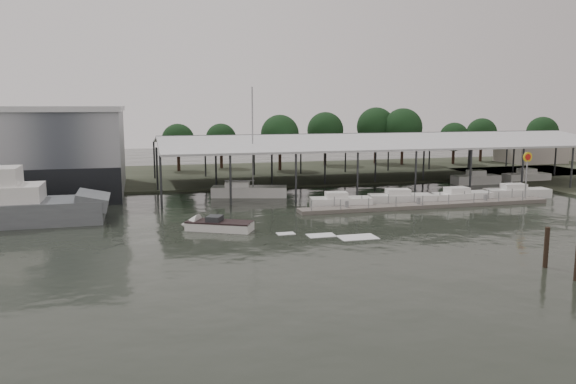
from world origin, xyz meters
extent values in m
plane|color=black|center=(0.00, 0.00, 0.00)|extent=(200.00, 200.00, 0.00)
cube|color=#3C4231|center=(0.00, 42.00, 0.10)|extent=(140.00, 30.00, 0.30)
cube|color=gray|center=(-28.00, 30.00, 5.00)|extent=(24.00, 20.00, 10.00)
cube|color=black|center=(-28.00, 19.95, 2.00)|extent=(24.00, 0.30, 4.00)
cube|color=silver|center=(-28.00, 30.00, 10.20)|extent=(24.50, 20.50, 0.60)
cube|color=#2E3033|center=(17.00, 28.00, 6.76)|extent=(58.00, 0.40, 0.30)
cylinder|color=#2E3033|center=(-12.00, 16.50, 2.75)|extent=(0.24, 0.24, 5.50)
cylinder|color=#2E3033|center=(-12.00, 39.50, 2.75)|extent=(0.24, 0.24, 5.50)
cylinder|color=#2E3033|center=(46.00, 39.50, 2.75)|extent=(0.24, 0.24, 5.50)
cube|color=slate|center=(15.00, 10.00, 0.20)|extent=(28.00, 2.00, 0.40)
cylinder|color=gray|center=(2.00, 9.10, 0.80)|extent=(0.10, 0.10, 1.20)
cylinder|color=gray|center=(28.00, 10.90, 0.80)|extent=(0.10, 0.10, 1.20)
cube|color=gray|center=(14.00, 10.00, 0.70)|extent=(0.30, 0.30, 0.70)
cylinder|color=gray|center=(27.00, 10.00, 2.50)|extent=(0.16, 0.16, 5.00)
cylinder|color=yellow|center=(27.00, 10.00, 5.00)|extent=(1.10, 0.12, 1.10)
cylinder|color=red|center=(27.00, 9.93, 5.00)|extent=(0.70, 0.05, 0.70)
cube|color=gray|center=(55.00, 45.00, 2.00)|extent=(10.00, 8.00, 4.00)
cube|color=slate|center=(-25.41, 11.86, 0.90)|extent=(15.96, 5.35, 2.40)
cube|color=slate|center=(-18.41, 11.91, 1.90)|extent=(3.09, 5.03, 1.77)
cube|color=white|center=(-1.75, 21.51, 0.50)|extent=(9.10, 4.75, 1.40)
cube|color=white|center=(-3.10, 21.87, 1.40)|extent=(3.16, 2.45, 0.80)
cylinder|color=gray|center=(-1.33, 21.40, 6.81)|extent=(0.16, 0.16, 11.74)
cylinder|color=gray|center=(-2.85, 21.80, 1.90)|extent=(3.41, 1.01, 0.12)
cube|color=white|center=(-7.65, 4.59, 0.35)|extent=(5.91, 4.38, 0.90)
cone|color=white|center=(-10.09, 5.87, 0.35)|extent=(2.35, 2.51, 2.00)
cube|color=black|center=(-7.65, 4.59, 0.75)|extent=(5.94, 4.43, 0.12)
cube|color=#2E3033|center=(-8.04, 4.80, 1.00)|extent=(1.71, 1.80, 0.50)
cube|color=silver|center=(-2.50, 1.89, 0.02)|extent=(2.30, 1.50, 0.04)
cube|color=silver|center=(0.16, 0.50, 0.02)|extent=(3.10, 2.00, 0.04)
cube|color=silver|center=(2.82, -0.89, 0.02)|extent=(3.90, 2.50, 0.04)
cube|color=white|center=(6.16, 12.17, 0.50)|extent=(6.59, 3.08, 1.10)
cube|color=white|center=(5.66, 12.17, 1.30)|extent=(2.42, 1.90, 0.70)
cube|color=white|center=(13.33, 12.46, 0.50)|extent=(7.42, 3.46, 1.10)
cube|color=white|center=(12.83, 12.46, 1.30)|extent=(2.75, 2.03, 0.70)
cube|color=white|center=(20.18, 11.95, 0.50)|extent=(7.15, 2.54, 1.10)
cube|color=white|center=(19.68, 11.95, 1.30)|extent=(2.54, 1.72, 0.70)
cube|color=white|center=(28.06, 12.76, 0.50)|extent=(7.63, 3.05, 1.10)
cube|color=white|center=(27.56, 12.76, 1.30)|extent=(2.77, 1.90, 0.70)
cylinder|color=#2E2117|center=(11.64, -11.98, 1.06)|extent=(0.32, 0.32, 3.32)
cylinder|color=black|center=(-8.03, 47.82, 1.84)|extent=(0.50, 0.50, 3.67)
sphere|color=#163718|center=(-8.03, 47.82, 5.14)|extent=(5.14, 5.14, 5.14)
cylinder|color=black|center=(-0.89, 50.07, 1.81)|extent=(0.50, 0.50, 3.63)
sphere|color=#163718|center=(-0.89, 50.07, 5.08)|extent=(5.08, 5.08, 5.08)
cylinder|color=black|center=(7.75, 44.61, 2.17)|extent=(0.50, 0.50, 4.33)
sphere|color=#163718|center=(7.75, 44.61, 6.07)|extent=(6.07, 6.07, 6.07)
cylinder|color=black|center=(17.31, 50.29, 2.24)|extent=(0.50, 0.50, 4.49)
sphere|color=#163718|center=(17.31, 50.29, 6.28)|extent=(6.28, 6.28, 6.28)
cylinder|color=black|center=(26.82, 50.45, 2.43)|extent=(0.50, 0.50, 4.86)
sphere|color=#163718|center=(26.82, 50.45, 6.81)|extent=(6.81, 6.81, 6.81)
cylinder|color=black|center=(30.50, 47.30, 2.40)|extent=(0.50, 0.50, 4.79)
sphere|color=#163718|center=(30.50, 47.30, 6.71)|extent=(6.71, 6.71, 6.71)
cylinder|color=black|center=(39.89, 46.11, 1.80)|extent=(0.50, 0.50, 3.60)
sphere|color=#163718|center=(39.89, 46.11, 5.04)|extent=(5.04, 5.04, 5.04)
cylinder|color=black|center=(47.19, 48.77, 1.96)|extent=(0.50, 0.50, 3.91)
sphere|color=#163718|center=(47.19, 48.77, 5.47)|extent=(5.47, 5.47, 5.47)
cylinder|color=black|center=(58.01, 45.90, 2.02)|extent=(0.50, 0.50, 4.04)
sphere|color=#163718|center=(58.01, 45.90, 5.65)|extent=(5.65, 5.65, 5.65)
camera|label=1|loc=(-14.09, -42.32, 10.66)|focal=35.00mm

